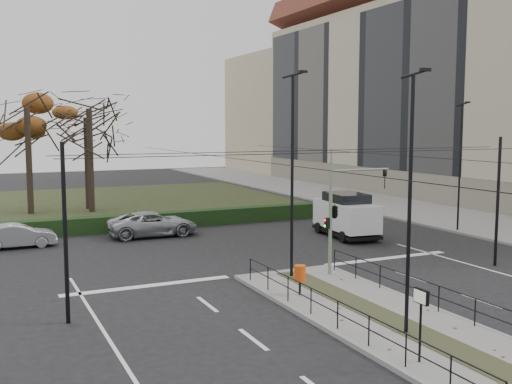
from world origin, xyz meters
TOP-DOWN VIEW (x-y plane):
  - ground at (0.00, 0.00)m, footprint 140.00×140.00m
  - median_island at (0.00, -2.50)m, footprint 4.40×15.00m
  - sidewalk_east at (18.00, 22.00)m, footprint 8.00×90.00m
  - park at (-6.00, 32.00)m, footprint 38.00×26.00m
  - hedge at (-6.00, 18.60)m, footprint 38.00×1.00m
  - apartment_block at (27.97, 23.97)m, footprint 13.09×52.10m
  - median_railing at (0.00, -2.60)m, footprint 4.14×13.24m
  - catenary at (0.00, 1.62)m, footprint 20.00×34.00m
  - traffic_light at (1.75, 3.46)m, footprint 3.28×1.89m
  - litter_bin at (-1.25, 1.25)m, footprint 0.44×0.44m
  - info_panel at (-1.51, -5.80)m, footprint 0.11×0.53m
  - streetlamp_median_near at (-0.31, -3.80)m, footprint 0.67×0.14m
  - streetlamp_median_far at (-0.19, 3.82)m, footprint 0.72×0.15m
  - streetlamp_sidewalk at (14.52, 9.54)m, footprint 0.65×0.13m
  - parked_car_second at (-10.27, 15.88)m, footprint 3.92×1.42m
  - parked_car_fourth at (-2.81, 16.15)m, footprint 5.29×2.53m
  - white_van at (7.38, 11.10)m, footprint 2.65×5.13m
  - rust_tree at (-8.63, 28.20)m, footprint 7.16×7.16m
  - bare_tree_center at (-4.34, 29.12)m, footprint 6.66×6.66m
  - bare_tree_near at (-4.42, 27.29)m, footprint 5.79×5.79m

SIDE VIEW (x-z plane):
  - ground at x=0.00m, z-range 0.00..0.00m
  - park at x=-6.00m, z-range 0.00..0.10m
  - median_island at x=0.00m, z-range 0.00..0.14m
  - sidewalk_east at x=18.00m, z-range 0.00..0.14m
  - hedge at x=-6.00m, z-range 0.00..1.00m
  - parked_car_second at x=-10.27m, z-range 0.00..1.28m
  - parked_car_fourth at x=-2.81m, z-range 0.00..1.45m
  - litter_bin at x=-1.25m, z-range 0.38..1.51m
  - median_railing at x=0.00m, z-range 0.52..1.44m
  - white_van at x=7.38m, z-range 0.05..2.64m
  - info_panel at x=-1.51m, z-range 0.72..2.74m
  - traffic_light at x=1.75m, z-range 0.54..5.37m
  - catenary at x=0.00m, z-range 0.42..6.42m
  - streetlamp_sidewalk at x=14.52m, z-range 0.21..8.02m
  - streetlamp_median_near at x=-0.31m, z-range 0.21..8.28m
  - streetlamp_median_far at x=-0.19m, z-range 0.21..8.84m
  - bare_tree_center at x=-4.34m, z-range 1.94..11.26m
  - bare_tree_near at x=-4.42m, z-range 2.10..12.26m
  - rust_tree at x=-8.63m, z-range 2.70..12.78m
  - apartment_block at x=27.97m, z-range -0.43..21.22m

